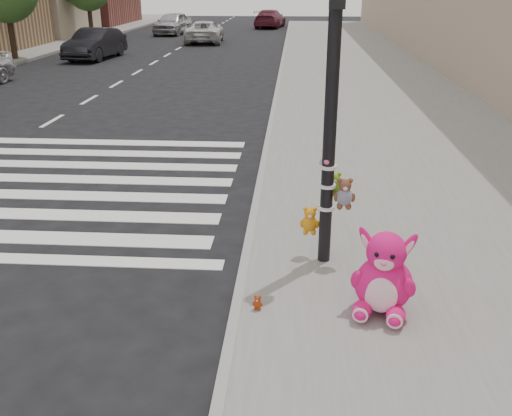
# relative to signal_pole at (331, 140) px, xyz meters

# --- Properties ---
(ground) EXTENTS (120.00, 120.00, 0.00)m
(ground) POSITION_rel_signal_pole_xyz_m (-2.61, -1.81, -1.78)
(ground) COLOR black
(ground) RESTS_ON ground
(sidewalk_near) EXTENTS (7.00, 80.00, 0.14)m
(sidewalk_near) POSITION_rel_signal_pole_xyz_m (2.39, 8.19, -1.71)
(sidewalk_near) COLOR slate
(sidewalk_near) RESTS_ON ground
(curb_edge) EXTENTS (0.12, 80.00, 0.15)m
(curb_edge) POSITION_rel_signal_pole_xyz_m (-1.06, 8.19, -1.71)
(curb_edge) COLOR gray
(curb_edge) RESTS_ON ground
(signal_pole) EXTENTS (0.70, 0.49, 4.00)m
(signal_pole) POSITION_rel_signal_pole_xyz_m (0.00, 0.00, 0.00)
(signal_pole) COLOR black
(signal_pole) RESTS_ON sidewalk_near
(pink_bunny) EXTENTS (0.77, 0.86, 1.01)m
(pink_bunny) POSITION_rel_signal_pole_xyz_m (0.58, -1.24, -1.23)
(pink_bunny) COLOR #EF1473
(pink_bunny) RESTS_ON sidewalk_near
(red_teddy) EXTENTS (0.14, 0.10, 0.18)m
(red_teddy) POSITION_rel_signal_pole_xyz_m (-0.81, -1.31, -1.55)
(red_teddy) COLOR #A73410
(red_teddy) RESTS_ON sidewalk_near
(car_dark_far) EXTENTS (2.00, 4.55, 1.45)m
(car_dark_far) POSITION_rel_signal_pole_xyz_m (-10.25, 21.36, -1.06)
(car_dark_far) COLOR black
(car_dark_far) RESTS_ON ground
(car_white_near) EXTENTS (2.42, 4.78, 1.30)m
(car_white_near) POSITION_rel_signal_pole_xyz_m (-6.11, 29.62, -1.14)
(car_white_near) COLOR silver
(car_white_near) RESTS_ON ground
(car_maroon_near) EXTENTS (2.64, 5.11, 1.42)m
(car_maroon_near) POSITION_rel_signal_pole_xyz_m (-2.61, 41.91, -1.07)
(car_maroon_near) COLOR maroon
(car_maroon_near) RESTS_ON ground
(car_silver_deep) EXTENTS (2.37, 4.72, 1.54)m
(car_silver_deep) POSITION_rel_signal_pole_xyz_m (-9.26, 35.18, -1.01)
(car_silver_deep) COLOR #ACACB1
(car_silver_deep) RESTS_ON ground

